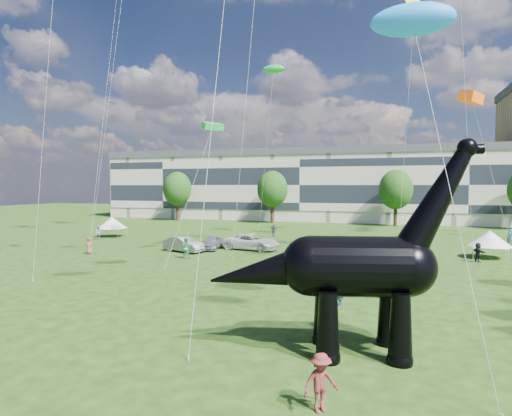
% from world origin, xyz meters
% --- Properties ---
extents(ground, '(220.00, 220.00, 0.00)m').
position_xyz_m(ground, '(0.00, 0.00, 0.00)').
color(ground, '#16330C').
rests_on(ground, ground).
extents(terrace_row, '(78.00, 11.00, 12.00)m').
position_xyz_m(terrace_row, '(-8.00, 62.00, 6.00)').
color(terrace_row, beige).
rests_on(terrace_row, ground).
extents(tree_far_left, '(5.20, 5.20, 9.44)m').
position_xyz_m(tree_far_left, '(-30.00, 53.00, 6.29)').
color(tree_far_left, '#382314').
rests_on(tree_far_left, ground).
extents(tree_mid_left, '(5.20, 5.20, 9.44)m').
position_xyz_m(tree_mid_left, '(-12.00, 53.00, 6.29)').
color(tree_mid_left, '#382314').
rests_on(tree_mid_left, ground).
extents(tree_mid_right, '(5.20, 5.20, 9.44)m').
position_xyz_m(tree_mid_right, '(8.00, 53.00, 6.29)').
color(tree_mid_right, '#382314').
rests_on(tree_mid_right, ground).
extents(dinosaur_sculpture, '(10.35, 3.90, 8.44)m').
position_xyz_m(dinosaur_sculpture, '(5.61, -0.92, 3.19)').
color(dinosaur_sculpture, black).
rests_on(dinosaur_sculpture, ground).
extents(car_silver, '(2.15, 4.21, 1.37)m').
position_xyz_m(car_silver, '(-9.82, 21.86, 0.69)').
color(car_silver, silver).
rests_on(car_silver, ground).
extents(car_grey, '(4.65, 2.89, 1.45)m').
position_xyz_m(car_grey, '(-11.78, 19.64, 0.72)').
color(car_grey, slate).
rests_on(car_grey, ground).
extents(car_white, '(6.01, 3.48, 1.58)m').
position_xyz_m(car_white, '(-5.96, 22.94, 0.79)').
color(car_white, silver).
rests_on(car_white, ground).
extents(car_dark, '(2.75, 5.75, 1.62)m').
position_xyz_m(car_dark, '(7.00, 20.04, 0.81)').
color(car_dark, '#595960').
rests_on(car_dark, ground).
extents(gazebo_near, '(4.00, 4.00, 2.45)m').
position_xyz_m(gazebo_near, '(15.56, 24.53, 1.72)').
color(gazebo_near, silver).
rests_on(gazebo_near, ground).
extents(gazebo_left, '(4.22, 4.22, 2.48)m').
position_xyz_m(gazebo_left, '(-26.05, 28.14, 1.74)').
color(gazebo_left, silver).
rests_on(gazebo_left, ground).
extents(visitors, '(45.89, 40.46, 1.85)m').
position_xyz_m(visitors, '(-2.13, 16.71, 0.85)').
color(visitors, '#3A915F').
rests_on(visitors, ground).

